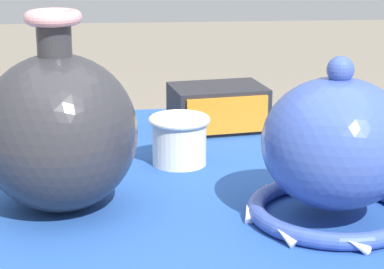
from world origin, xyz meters
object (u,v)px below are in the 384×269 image
at_px(mosaic_tile_box, 218,108).
at_px(cup_wide_ivory, 179,138).
at_px(vase_tall_bulbous, 59,131).
at_px(vase_dome_bell, 336,153).
at_px(pot_squat_slate, 53,112).

xyz_separation_m(mosaic_tile_box, cup_wide_ivory, (-0.08, -0.20, 0.00)).
height_order(vase_tall_bulbous, cup_wide_ivory, vase_tall_bulbous).
distance_m(vase_tall_bulbous, mosaic_tile_box, 0.45).
distance_m(vase_dome_bell, mosaic_tile_box, 0.45).
height_order(vase_dome_bell, pot_squat_slate, vase_dome_bell).
xyz_separation_m(vase_tall_bulbous, cup_wide_ivory, (0.17, 0.17, -0.06)).
relative_size(vase_tall_bulbous, mosaic_tile_box, 1.43).
height_order(vase_tall_bulbous, mosaic_tile_box, vase_tall_bulbous).
xyz_separation_m(vase_tall_bulbous, pot_squat_slate, (-0.05, 0.41, -0.08)).
bearing_deg(vase_dome_bell, cup_wide_ivory, 127.40).
distance_m(vase_tall_bulbous, cup_wide_ivory, 0.25).
distance_m(vase_dome_bell, pot_squat_slate, 0.62).
bearing_deg(cup_wide_ivory, vase_dome_bell, -52.60).
height_order(vase_dome_bell, cup_wide_ivory, vase_dome_bell).
bearing_deg(pot_squat_slate, mosaic_tile_box, -7.70).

